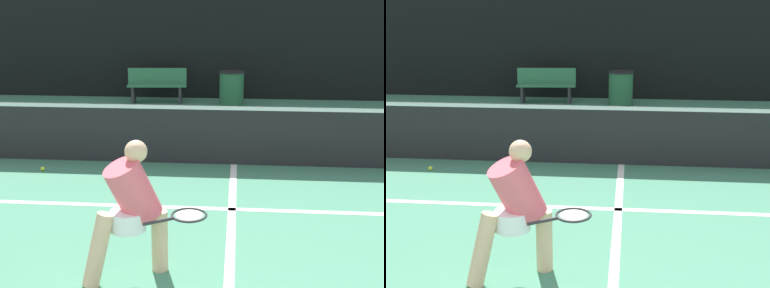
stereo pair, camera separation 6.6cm
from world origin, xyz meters
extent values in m
cube|color=white|center=(0.00, 4.23, 0.00)|extent=(8.25, 0.10, 0.01)
cube|color=white|center=(0.00, 3.61, 0.00)|extent=(0.10, 5.03, 0.01)
cube|color=#232326|center=(0.00, 6.13, 0.47)|extent=(11.00, 0.02, 0.95)
cube|color=white|center=(0.00, 6.13, 0.92)|extent=(11.00, 0.03, 0.06)
cube|color=black|center=(0.00, 11.94, 1.57)|extent=(24.00, 0.06, 3.14)
cylinder|color=#DBAD84|center=(-0.68, 2.62, 0.31)|extent=(0.16, 0.16, 0.62)
cylinder|color=#DBAD84|center=(-1.21, 2.28, 0.35)|extent=(0.37, 0.31, 0.72)
cylinder|color=white|center=(-0.95, 2.45, 0.59)|extent=(0.34, 0.34, 0.19)
cylinder|color=#E55966|center=(-0.90, 2.48, 0.87)|extent=(0.55, 0.47, 0.71)
sphere|color=#DBAD84|center=(-0.87, 2.50, 1.24)|extent=(0.21, 0.21, 0.21)
cylinder|color=#262628|center=(-0.65, 2.34, 0.64)|extent=(0.27, 0.19, 0.03)
torus|color=#262628|center=(-0.38, 2.50, 0.64)|extent=(0.47, 0.47, 0.02)
cylinder|color=beige|center=(-0.38, 2.50, 0.64)|extent=(0.36, 0.36, 0.01)
sphere|color=#D1E033|center=(-2.95, 5.54, 0.03)|extent=(0.07, 0.07, 0.07)
cube|color=#33724C|center=(-2.01, 11.16, 0.44)|extent=(1.51, 0.48, 0.04)
cube|color=#33724C|center=(-2.02, 11.34, 0.65)|extent=(1.49, 0.16, 0.42)
cube|color=#333338|center=(-2.60, 11.11, 0.22)|extent=(0.06, 0.32, 0.44)
cube|color=#333338|center=(-1.41, 11.20, 0.22)|extent=(0.06, 0.32, 0.44)
cylinder|color=#28603D|center=(-0.12, 11.06, 0.40)|extent=(0.60, 0.60, 0.80)
cylinder|color=black|center=(-0.12, 11.06, 0.82)|extent=(0.63, 0.63, 0.04)
cube|color=#B7B7BC|center=(4.24, 15.73, 0.41)|extent=(1.83, 4.15, 0.83)
cube|color=#1E2328|center=(4.24, 15.52, 1.10)|extent=(1.54, 2.49, 0.55)
cylinder|color=black|center=(5.06, 17.06, 0.30)|extent=(0.18, 0.60, 0.60)
cylinder|color=brown|center=(0.20, 16.35, 1.30)|extent=(0.28, 0.28, 2.60)
cylinder|color=brown|center=(-5.91, 17.18, 1.92)|extent=(0.28, 0.28, 3.85)
camera|label=1|loc=(0.05, -2.09, 2.60)|focal=50.00mm
camera|label=2|loc=(0.11, -2.09, 2.60)|focal=50.00mm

